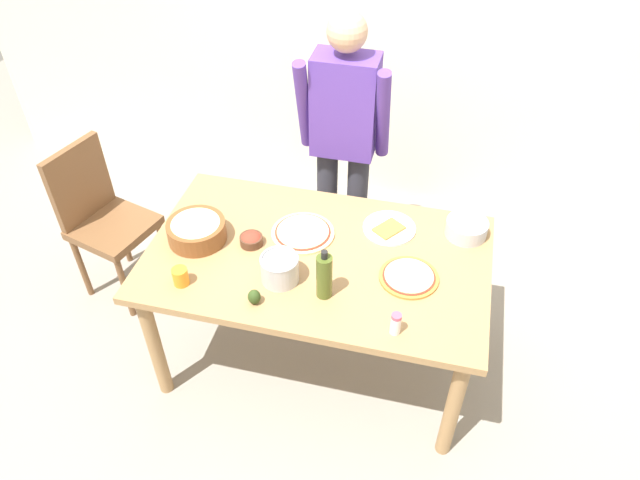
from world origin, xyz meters
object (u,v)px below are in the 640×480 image
popcorn_bowl (196,229)px  chair_wooden_left (102,215)px  person_cook (344,137)px  mixing_bowl_steel (467,228)px  pizza_raw_on_board (303,233)px  pizza_cooked_on_tray (409,277)px  small_sauce_bowl (252,239)px  olive_oil_bottle (324,276)px  cup_orange (180,276)px  salt_shaker (396,324)px  avocado (254,297)px  dining_table (318,269)px  plate_with_slice (389,228)px  steel_pot (280,268)px

popcorn_bowl → chair_wooden_left: bearing=158.8°
person_cook → mixing_bowl_steel: bearing=-32.1°
pizza_raw_on_board → popcorn_bowl: (-0.48, -0.15, 0.05)m
pizza_cooked_on_tray → small_sauce_bowl: small_sauce_bowl is taller
olive_oil_bottle → cup_orange: 0.64m
olive_oil_bottle → pizza_cooked_on_tray: bearing=28.2°
pizza_cooked_on_tray → salt_shaker: (-0.02, -0.32, 0.04)m
popcorn_bowl → cup_orange: 0.30m
avocado → dining_table: bearing=61.7°
small_sauce_bowl → olive_oil_bottle: olive_oil_bottle is taller
pizza_raw_on_board → plate_with_slice: 0.43m
dining_table → pizza_raw_on_board: size_ratio=5.18×
steel_pot → pizza_cooked_on_tray: bearing=14.2°
pizza_cooked_on_tray → steel_pot: (-0.56, -0.14, 0.06)m
dining_table → popcorn_bowl: bearing=-177.3°
dining_table → chair_wooden_left: 1.35m
person_cook → avocado: bearing=-97.7°
small_sauce_bowl → steel_pot: steel_pot is taller
plate_with_slice → chair_wooden_left: bearing=-179.8°
person_cook → pizza_raw_on_board: 0.66m
chair_wooden_left → steel_pot: (1.20, -0.45, 0.29)m
pizza_cooked_on_tray → olive_oil_bottle: bearing=-151.8°
plate_with_slice → cup_orange: 1.03m
pizza_raw_on_board → cup_orange: (-0.44, -0.45, 0.03)m
pizza_cooked_on_tray → avocado: bearing=-154.2°
pizza_raw_on_board → cup_orange: bearing=-134.3°
mixing_bowl_steel → salt_shaker: 0.73m
person_cook → popcorn_bowl: 0.96m
plate_with_slice → olive_oil_bottle: bearing=-112.8°
person_cook → olive_oil_bottle: size_ratio=6.33×
plate_with_slice → mixing_bowl_steel: mixing_bowl_steel is taller
popcorn_bowl → cup_orange: size_ratio=3.29×
pizza_cooked_on_tray → cup_orange: 1.02m
salt_shaker → avocado: size_ratio=1.51×
pizza_cooked_on_tray → popcorn_bowl: 1.03m
olive_oil_bottle → cup_orange: (-0.63, -0.09, -0.07)m
chair_wooden_left → plate_with_slice: (1.62, 0.00, 0.23)m
chair_wooden_left → steel_pot: size_ratio=5.48×
olive_oil_bottle → salt_shaker: olive_oil_bottle is taller
person_cook → pizza_raw_on_board: person_cook is taller
chair_wooden_left → mixing_bowl_steel: size_ratio=4.75×
pizza_raw_on_board → mixing_bowl_steel: bearing=13.6°
olive_oil_bottle → plate_with_slice: bearing=67.2°
mixing_bowl_steel → salt_shaker: (-0.24, -0.69, 0.01)m
plate_with_slice → olive_oil_bottle: 0.55m
popcorn_bowl → salt_shaker: bearing=-18.9°
person_cook → chair_wooden_left: bearing=-158.6°
pizza_cooked_on_tray → mixing_bowl_steel: (0.23, 0.36, 0.03)m
dining_table → steel_pot: 0.28m
chair_wooden_left → pizza_cooked_on_tray: 1.80m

